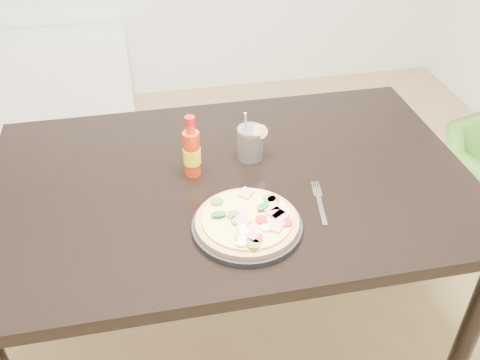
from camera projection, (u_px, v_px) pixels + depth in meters
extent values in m
cube|color=black|center=(232.00, 183.00, 1.57)|extent=(1.40, 0.90, 0.04)
cylinder|color=black|center=(468.00, 335.00, 1.59)|extent=(0.06, 0.06, 0.71)
cylinder|color=black|center=(46.00, 222.00, 2.00)|extent=(0.06, 0.06, 0.71)
cylinder|color=black|center=(367.00, 181.00, 2.20)|extent=(0.06, 0.06, 0.71)
cylinder|color=black|center=(247.00, 226.00, 1.38)|extent=(0.29, 0.29, 0.02)
cylinder|color=tan|center=(247.00, 222.00, 1.37)|extent=(0.27, 0.27, 0.01)
cylinder|color=#F5E86A|center=(247.00, 219.00, 1.36)|extent=(0.23, 0.23, 0.01)
cube|color=#D28384|center=(242.00, 221.00, 1.35)|extent=(0.05, 0.05, 0.01)
cube|color=#D28384|center=(251.00, 234.00, 1.31)|extent=(0.05, 0.05, 0.01)
cube|color=#D28384|center=(280.00, 216.00, 1.36)|extent=(0.05, 0.05, 0.01)
cube|color=#D28384|center=(276.00, 226.00, 1.33)|extent=(0.05, 0.05, 0.01)
cube|color=#D28384|center=(276.00, 213.00, 1.37)|extent=(0.05, 0.05, 0.01)
cube|color=#D28384|center=(246.00, 193.00, 1.43)|extent=(0.05, 0.05, 0.01)
cube|color=#D28384|center=(271.00, 207.00, 1.39)|extent=(0.04, 0.04, 0.01)
cylinder|color=red|center=(261.00, 220.00, 1.35)|extent=(0.03, 0.03, 0.01)
cylinder|color=red|center=(286.00, 222.00, 1.34)|extent=(0.03, 0.03, 0.01)
cylinder|color=red|center=(273.00, 200.00, 1.41)|extent=(0.03, 0.03, 0.01)
cylinder|color=red|center=(241.00, 239.00, 1.29)|extent=(0.03, 0.03, 0.01)
cylinder|color=red|center=(256.00, 239.00, 1.29)|extent=(0.03, 0.03, 0.01)
cylinder|color=#3F6E24|center=(270.00, 199.00, 1.42)|extent=(0.03, 0.03, 0.01)
cylinder|color=#3F6E24|center=(253.00, 244.00, 1.28)|extent=(0.03, 0.03, 0.01)
cylinder|color=#3F6E24|center=(217.00, 201.00, 1.41)|extent=(0.03, 0.03, 0.01)
cylinder|color=#3F6E24|center=(234.00, 215.00, 1.36)|extent=(0.03, 0.03, 0.01)
cylinder|color=#3F6E24|center=(237.00, 221.00, 1.35)|extent=(0.03, 0.03, 0.01)
ellipsoid|color=white|center=(242.00, 238.00, 1.29)|extent=(0.03, 0.03, 0.01)
ellipsoid|color=white|center=(244.00, 231.00, 1.31)|extent=(0.03, 0.03, 0.01)
ellipsoid|color=white|center=(242.00, 228.00, 1.32)|extent=(0.03, 0.03, 0.01)
ellipsoid|color=white|center=(241.00, 243.00, 1.28)|extent=(0.03, 0.03, 0.01)
ellipsoid|color=white|center=(266.00, 228.00, 1.32)|extent=(0.03, 0.03, 0.01)
ellipsoid|color=#17641F|center=(263.00, 206.00, 1.38)|extent=(0.05, 0.04, 0.00)
ellipsoid|color=#17641F|center=(219.00, 214.00, 1.36)|extent=(0.04, 0.02, 0.00)
cylinder|color=red|center=(192.00, 154.00, 1.53)|extent=(0.06, 0.06, 0.14)
cylinder|color=yellow|center=(192.00, 156.00, 1.54)|extent=(0.05, 0.05, 0.05)
cylinder|color=red|center=(190.00, 128.00, 1.48)|extent=(0.03, 0.03, 0.03)
cylinder|color=red|center=(190.00, 120.00, 1.47)|extent=(0.03, 0.03, 0.02)
cylinder|color=black|center=(250.00, 145.00, 1.62)|extent=(0.07, 0.07, 0.09)
cylinder|color=silver|center=(250.00, 143.00, 1.61)|extent=(0.08, 0.08, 0.10)
cylinder|color=#F2E059|center=(260.00, 132.00, 1.57)|extent=(0.04, 0.01, 0.04)
cylinder|color=#B2B2B7|center=(246.00, 133.00, 1.60)|extent=(0.03, 0.06, 0.17)
cube|color=silver|center=(322.00, 211.00, 1.43)|extent=(0.03, 0.12, 0.00)
cube|color=silver|center=(317.00, 192.00, 1.50)|extent=(0.03, 0.04, 0.00)
cube|color=silver|center=(312.00, 185.00, 1.52)|extent=(0.01, 0.03, 0.00)
cube|color=silver|center=(314.00, 185.00, 1.52)|extent=(0.01, 0.03, 0.00)
cube|color=silver|center=(316.00, 185.00, 1.53)|extent=(0.01, 0.03, 0.00)
cube|color=silver|center=(319.00, 185.00, 1.53)|extent=(0.01, 0.03, 0.00)
cube|color=white|center=(10.00, 81.00, 3.16)|extent=(1.40, 0.34, 0.50)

